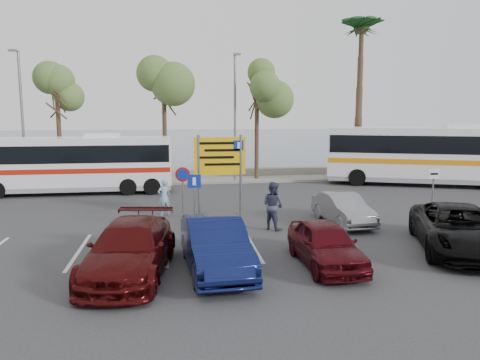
{
  "coord_description": "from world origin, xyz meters",
  "views": [
    {
      "loc": [
        -0.9,
        -16.51,
        4.57
      ],
      "look_at": [
        1.84,
        3.0,
        1.68
      ],
      "focal_mm": 35.0,
      "sensor_mm": 36.0,
      "label": 1
    }
  ],
  "objects": [
    {
      "name": "sign_no_stop",
      "position": [
        -0.6,
        2.38,
        1.58
      ],
      "size": [
        0.6,
        0.08,
        2.35
      ],
      "color": "slate",
      "rests_on": "ground"
    },
    {
      "name": "palm_tree",
      "position": [
        11.5,
        14.0,
        9.87
      ],
      "size": [
        4.8,
        4.8,
        11.2
      ],
      "color": "#382619",
      "rests_on": "kerb_strip"
    },
    {
      "name": "sign_taxi",
      "position": [
        9.8,
        1.49,
        1.42
      ],
      "size": [
        0.5,
        0.07,
        2.2
      ],
      "color": "slate",
      "rests_on": "ground"
    },
    {
      "name": "tree_left",
      "position": [
        -8.0,
        14.0,
        6.0
      ],
      "size": [
        3.2,
        3.2,
        7.2
      ],
      "color": "#382619",
      "rests_on": "kerb_strip"
    },
    {
      "name": "kerb_strip",
      "position": [
        0.0,
        14.0,
        0.07
      ],
      "size": [
        44.0,
        2.4,
        0.15
      ],
      "primitive_type": "cube",
      "color": "gray",
      "rests_on": "ground"
    },
    {
      "name": "street_lamp_left",
      "position": [
        -10.0,
        13.52,
        4.6
      ],
      "size": [
        0.45,
        1.15,
        8.01
      ],
      "color": "slate",
      "rests_on": "kerb_strip"
    },
    {
      "name": "pedestrian_near",
      "position": [
        -1.39,
        4.09,
        0.81
      ],
      "size": [
        0.69,
        0.56,
        1.63
      ],
      "primitive_type": "imported",
      "rotation": [
        0.0,
        0.0,
        3.46
      ],
      "color": "#88A8C6",
      "rests_on": "ground"
    },
    {
      "name": "seawall",
      "position": [
        0.0,
        16.0,
        0.3
      ],
      "size": [
        48.0,
        0.8,
        0.6
      ],
      "primitive_type": "cube",
      "color": "gray",
      "rests_on": "ground"
    },
    {
      "name": "lane_markings",
      "position": [
        -1.14,
        -1.0,
        0.0
      ],
      "size": [
        12.02,
        4.2,
        0.01
      ],
      "primitive_type": null,
      "color": "silver",
      "rests_on": "ground"
    },
    {
      "name": "tree_mid",
      "position": [
        -1.5,
        14.0,
        6.65
      ],
      "size": [
        3.2,
        3.2,
        8.0
      ],
      "color": "#382619",
      "rests_on": "kerb_strip"
    },
    {
      "name": "car_red",
      "position": [
        3.5,
        -3.5,
        0.67
      ],
      "size": [
        1.65,
        3.95,
        1.33
      ],
      "primitive_type": "imported",
      "rotation": [
        0.0,
        0.0,
        0.02
      ],
      "color": "#4C0A11",
      "rests_on": "ground"
    },
    {
      "name": "car_blue",
      "position": [
        0.21,
        -3.5,
        0.76
      ],
      "size": [
        1.96,
        4.74,
        1.53
      ],
      "primitive_type": "imported",
      "rotation": [
        0.0,
        0.0,
        0.08
      ],
      "color": "#0F1748",
      "rests_on": "ground"
    },
    {
      "name": "coach_bus_left",
      "position": [
        -6.5,
        10.5,
        1.56
      ],
      "size": [
        10.81,
        2.45,
        3.36
      ],
      "color": "white",
      "rests_on": "ground"
    },
    {
      "name": "tree_right",
      "position": [
        4.5,
        14.0,
        6.17
      ],
      "size": [
        3.2,
        3.2,
        7.4
      ],
      "color": "#382619",
      "rests_on": "kerb_strip"
    },
    {
      "name": "car_silver_b",
      "position": [
        5.9,
        1.5,
        0.63
      ],
      "size": [
        1.62,
        3.89,
        1.25
      ],
      "primitive_type": "imported",
      "rotation": [
        0.0,
        0.0,
        0.08
      ],
      "color": "gray",
      "rests_on": "ground"
    },
    {
      "name": "street_lamp_right",
      "position": [
        3.0,
        13.52,
        4.6
      ],
      "size": [
        0.45,
        1.15,
        8.01
      ],
      "color": "slate",
      "rests_on": "kerb_strip"
    },
    {
      "name": "ground",
      "position": [
        0.0,
        0.0,
        0.0
      ],
      "size": [
        120.0,
        120.0,
        0.0
      ],
      "primitive_type": "plane",
      "color": "#303033",
      "rests_on": "ground"
    },
    {
      "name": "sea",
      "position": [
        0.0,
        60.0,
        0.01
      ],
      "size": [
        140.0,
        140.0,
        0.0
      ],
      "primitive_type": "plane",
      "color": "#404F67",
      "rests_on": "ground"
    },
    {
      "name": "car_maroon",
      "position": [
        -2.19,
        -3.5,
        0.75
      ],
      "size": [
        2.74,
        5.37,
        1.49
      ],
      "primitive_type": "imported",
      "rotation": [
        0.0,
        0.0,
        -0.13
      ],
      "color": "#450B0B",
      "rests_on": "ground"
    },
    {
      "name": "coach_bus_right",
      "position": [
        14.73,
        10.5,
        1.77
      ],
      "size": [
        12.41,
        6.78,
        3.83
      ],
      "color": "white",
      "rests_on": "ground"
    },
    {
      "name": "sign_parking",
      "position": [
        -0.2,
        0.79,
        1.47
      ],
      "size": [
        0.5,
        0.07,
        2.25
      ],
      "color": "slate",
      "rests_on": "ground"
    },
    {
      "name": "pedestrian_far",
      "position": [
        2.85,
        1.0,
        0.94
      ],
      "size": [
        1.13,
        1.16,
        1.88
      ],
      "primitive_type": "imported",
      "rotation": [
        0.0,
        0.0,
        2.27
      ],
      "color": "#383D54",
      "rests_on": "ground"
    },
    {
      "name": "direction_sign",
      "position": [
        1.0,
        3.2,
        2.43
      ],
      "size": [
        2.2,
        0.12,
        3.6
      ],
      "color": "slate",
      "rests_on": "ground"
    },
    {
      "name": "suv_black",
      "position": [
        8.3,
        -2.73,
        0.75
      ],
      "size": [
        4.2,
        5.96,
        1.51
      ],
      "primitive_type": "imported",
      "rotation": [
        0.0,
        0.0,
        -0.35
      ],
      "color": "black",
      "rests_on": "ground"
    }
  ]
}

